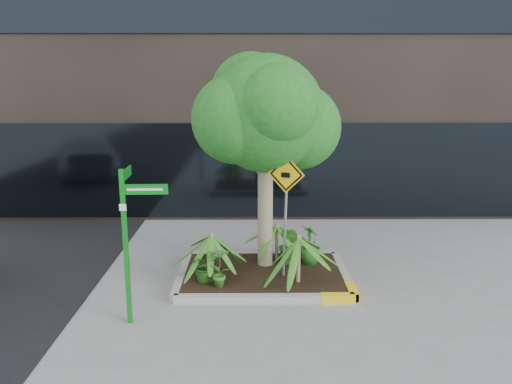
{
  "coord_description": "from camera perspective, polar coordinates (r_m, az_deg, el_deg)",
  "views": [
    {
      "loc": [
        -0.02,
        -8.95,
        3.88
      ],
      "look_at": [
        0.06,
        0.2,
        1.78
      ],
      "focal_mm": 35.0,
      "sensor_mm": 36.0,
      "label": 1
    }
  ],
  "objects": [
    {
      "name": "shrub_c",
      "position": [
        9.18,
        -4.19,
        -8.54
      ],
      "size": [
        0.56,
        0.56,
        0.76
      ],
      "primitive_type": "imported",
      "rotation": [
        0.0,
        0.0,
        3.81
      ],
      "color": "#2D7423",
      "rests_on": "planter"
    },
    {
      "name": "shrub_a",
      "position": [
        9.47,
        -5.77,
        -8.24
      ],
      "size": [
        0.77,
        0.77,
        0.65
      ],
      "primitive_type": "imported",
      "rotation": [
        0.0,
        0.0,
        0.42
      ],
      "color": "#245618",
      "rests_on": "planter"
    },
    {
      "name": "street_sign_post",
      "position": [
        8.08,
        -14.36,
        -4.15
      ],
      "size": [
        0.75,
        0.74,
        2.53
      ],
      "rotation": [
        0.0,
        0.0,
        0.04
      ],
      "color": "#0B7C19",
      "rests_on": "ground"
    },
    {
      "name": "shrub_d",
      "position": [
        10.24,
        3.78,
        -6.08
      ],
      "size": [
        0.62,
        0.62,
        0.8
      ],
      "primitive_type": "imported",
      "rotation": [
        0.0,
        0.0,
        5.46
      ],
      "color": "#28611C",
      "rests_on": "planter"
    },
    {
      "name": "palm_back",
      "position": [
        10.27,
        2.4,
        -3.86
      ],
      "size": [
        0.92,
        0.92,
        1.03
      ],
      "color": "tan",
      "rests_on": "ground"
    },
    {
      "name": "palm_front",
      "position": [
        9.23,
        4.94,
        -5.28
      ],
      "size": [
        1.03,
        1.03,
        1.15
      ],
      "color": "tan",
      "rests_on": "ground"
    },
    {
      "name": "palm_left",
      "position": [
        9.54,
        -5.11,
        -4.98
      ],
      "size": [
        0.97,
        0.97,
        1.08
      ],
      "color": "tan",
      "rests_on": "ground"
    },
    {
      "name": "ground",
      "position": [
        9.75,
        -0.35,
        -10.53
      ],
      "size": [
        80.0,
        80.0,
        0.0
      ],
      "primitive_type": "plane",
      "color": "gray",
      "rests_on": "ground"
    },
    {
      "name": "shrub_b",
      "position": [
        10.34,
        6.22,
        -5.95
      ],
      "size": [
        0.61,
        0.61,
        0.8
      ],
      "primitive_type": "imported",
      "rotation": [
        0.0,
        0.0,
        2.07
      ],
      "color": "#276C20",
      "rests_on": "planter"
    },
    {
      "name": "tree",
      "position": [
        9.7,
        1.1,
        8.93
      ],
      "size": [
        2.93,
        2.6,
        4.39
      ],
      "color": "tan",
      "rests_on": "ground"
    },
    {
      "name": "planter",
      "position": [
        9.97,
        0.99,
        -9.36
      ],
      "size": [
        3.35,
        2.36,
        0.15
      ],
      "color": "#9E9E99",
      "rests_on": "ground"
    },
    {
      "name": "cattle_sign",
      "position": [
        9.35,
        3.42,
        -0.36
      ],
      "size": [
        0.68,
        0.29,
        2.35
      ],
      "rotation": [
        0.0,
        0.0,
        -0.39
      ],
      "color": "slate",
      "rests_on": "ground"
    }
  ]
}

